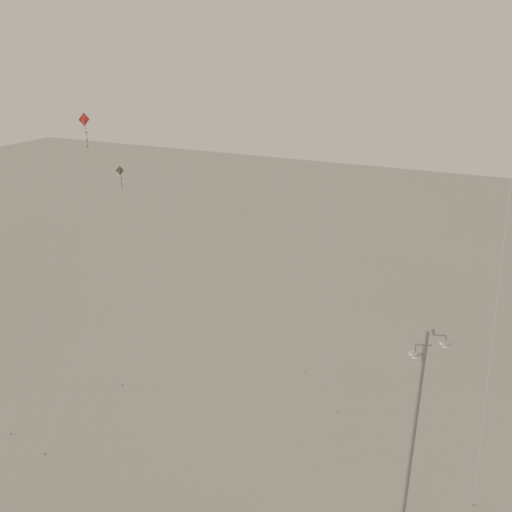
% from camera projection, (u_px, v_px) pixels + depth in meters
% --- Properties ---
extents(ground, '(160.00, 160.00, 0.00)m').
position_uv_depth(ground, '(168.00, 508.00, 31.06)').
color(ground, gray).
rests_on(ground, ground).
extents(street_lamp, '(1.57, 0.85, 9.08)m').
position_uv_depth(street_lamp, '(417.00, 425.00, 28.46)').
color(street_lamp, gray).
rests_on(street_lamp, ground).
extents(kite_3, '(3.05, 4.61, 16.05)m').
position_uv_depth(kite_3, '(67.00, 195.00, 34.84)').
color(kite_3, maroon).
rests_on(kite_3, ground).
extents(kite_6, '(8.41, 8.57, 12.29)m').
position_uv_depth(kite_6, '(70.00, 229.00, 41.41)').
color(kite_6, '#302B28').
rests_on(kite_6, ground).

